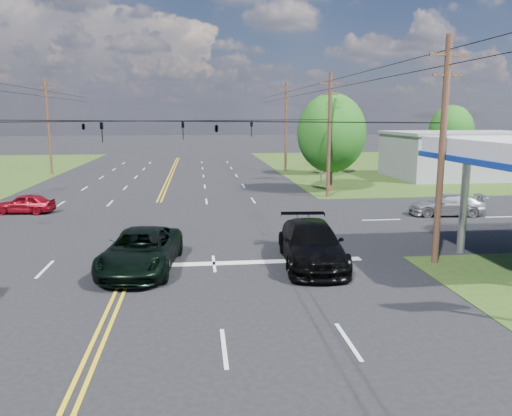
{
  "coord_description": "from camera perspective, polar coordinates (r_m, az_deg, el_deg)",
  "views": [
    {
      "loc": [
        2.88,
        -16.75,
        6.27
      ],
      "look_at": [
        5.56,
        6.0,
        2.04
      ],
      "focal_mm": 35.0,
      "sensor_mm": 36.0,
      "label": 1
    }
  ],
  "objects": [
    {
      "name": "span_wire_signals",
      "position": [
        28.89,
        -12.63,
        9.67
      ],
      "size": [
        26.0,
        18.0,
        1.13
      ],
      "color": "black",
      "rests_on": "ground"
    },
    {
      "name": "tree_far_r",
      "position": [
        66.51,
        21.41,
        8.27
      ],
      "size": [
        5.32,
        5.32,
        7.63
      ],
      "color": "#43291C",
      "rests_on": "ground"
    },
    {
      "name": "retail_ne",
      "position": [
        55.94,
        22.4,
        5.51
      ],
      "size": [
        14.0,
        10.0,
        4.4
      ],
      "primitive_type": "cube",
      "color": "gray",
      "rests_on": "ground"
    },
    {
      "name": "pole_ne",
      "position": [
        39.11,
        8.36,
        8.37
      ],
      "size": [
        1.6,
        0.28,
        9.5
      ],
      "color": "#43291C",
      "rests_on": "ground"
    },
    {
      "name": "tree_right_a",
      "position": [
        42.26,
        8.62,
        8.45
      ],
      "size": [
        5.7,
        5.7,
        8.18
      ],
      "color": "#43291C",
      "rests_on": "ground"
    },
    {
      "name": "pole_left_far",
      "position": [
        58.94,
        -22.63,
        8.6
      ],
      "size": [
        1.6,
        0.28,
        10.0
      ],
      "color": "#43291C",
      "rests_on": "ground"
    },
    {
      "name": "pole_right_far",
      "position": [
        57.66,
        3.43,
        9.35
      ],
      "size": [
        1.6,
        0.28,
        10.0
      ],
      "color": "#43291C",
      "rests_on": "ground"
    },
    {
      "name": "ground",
      "position": [
        29.57,
        -12.17,
        -2.02
      ],
      "size": [
        280.0,
        280.0,
        0.0
      ],
      "primitive_type": "plane",
      "color": "black",
      "rests_on": "ground"
    },
    {
      "name": "polesign_ne",
      "position": [
        48.23,
        7.62,
        9.92
      ],
      "size": [
        2.11,
        0.46,
        7.63
      ],
      "color": "#A5A5AA",
      "rests_on": "ground"
    },
    {
      "name": "sedan_far",
      "position": [
        34.15,
        20.95,
        0.35
      ],
      "size": [
        4.88,
        2.44,
        1.36
      ],
      "primitive_type": "imported",
      "rotation": [
        0.0,
        0.0,
        -1.69
      ],
      "color": "#A4A4A8",
      "rests_on": "ground"
    },
    {
      "name": "suv_black",
      "position": [
        21.49,
        6.35,
        -4.1
      ],
      "size": [
        2.97,
        6.33,
        1.79
      ],
      "primitive_type": "imported",
      "rotation": [
        0.0,
        0.0,
        -0.08
      ],
      "color": "black",
      "rests_on": "ground"
    },
    {
      "name": "pole_se",
      "position": [
        22.23,
        20.5,
        6.31
      ],
      "size": [
        1.6,
        0.28,
        9.5
      ],
      "color": "#43291C",
      "rests_on": "ground"
    },
    {
      "name": "sedan_red",
      "position": [
        35.9,
        -24.9,
        0.45
      ],
      "size": [
        3.87,
        1.91,
        1.27
      ],
      "primitive_type": "imported",
      "rotation": [
        0.0,
        0.0,
        -1.68
      ],
      "color": "maroon",
      "rests_on": "ground"
    },
    {
      "name": "grass_ne",
      "position": [
        69.01,
        21.11,
        4.56
      ],
      "size": [
        46.0,
        48.0,
        0.03
      ],
      "primitive_type": "cube",
      "color": "#294215",
      "rests_on": "ground"
    },
    {
      "name": "stop_bar",
      "position": [
        21.78,
        -0.86,
        -6.27
      ],
      "size": [
        10.0,
        0.5,
        0.02
      ],
      "primitive_type": "cube",
      "color": "silver",
      "rests_on": "ground"
    },
    {
      "name": "power_lines",
      "position": [
        27.0,
        -13.29,
        15.14
      ],
      "size": [
        26.04,
        100.0,
        0.64
      ],
      "color": "black",
      "rests_on": "ground"
    },
    {
      "name": "pickup_dkgreen",
      "position": [
        21.1,
        -13.01,
        -4.76
      ],
      "size": [
        3.38,
        6.22,
        1.66
      ],
      "primitive_type": "imported",
      "rotation": [
        0.0,
        0.0,
        -0.11
      ],
      "color": "black",
      "rests_on": "ground"
    },
    {
      "name": "tree_right_b",
      "position": [
        54.52,
        7.82,
        8.21
      ],
      "size": [
        4.94,
        4.94,
        7.09
      ],
      "color": "#43291C",
      "rests_on": "ground"
    }
  ]
}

